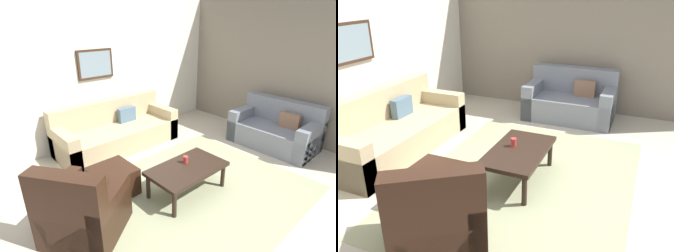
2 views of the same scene
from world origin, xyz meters
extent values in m
plane|color=#B2A893|center=(0.00, 0.00, 0.00)|extent=(8.00, 8.00, 0.00)
cube|color=silver|center=(0.00, 2.60, 1.40)|extent=(6.00, 0.12, 2.80)
cube|color=slate|center=(3.00, 0.00, 1.40)|extent=(0.12, 5.20, 2.80)
cube|color=gray|center=(0.00, 0.00, 0.00)|extent=(3.38, 2.55, 0.01)
cube|color=tan|center=(0.11, 1.98, 0.21)|extent=(2.28, 0.94, 0.42)
cube|color=tan|center=(0.11, 2.33, 0.44)|extent=(2.28, 0.24, 0.88)
cube|color=tan|center=(-0.93, 1.98, 0.31)|extent=(0.20, 0.94, 0.62)
cube|color=tan|center=(1.14, 1.98, 0.31)|extent=(0.20, 0.94, 0.62)
cube|color=slate|center=(0.41, 2.11, 0.56)|extent=(0.36, 0.12, 0.28)
cube|color=slate|center=(2.36, 0.01, 0.21)|extent=(0.88, 1.53, 0.42)
cube|color=slate|center=(2.68, 0.01, 0.44)|extent=(0.24, 1.53, 0.88)
cube|color=slate|center=(2.36, 0.68, 0.31)|extent=(0.88, 0.20, 0.62)
cube|color=slate|center=(2.36, -0.65, 0.31)|extent=(0.88, 0.20, 0.62)
cube|color=brown|center=(2.46, -0.22, 0.56)|extent=(0.12, 0.36, 0.28)
cube|color=black|center=(-1.36, 0.33, 0.22)|extent=(1.11, 1.11, 0.44)
cube|color=black|center=(-1.60, 0.16, 0.47)|extent=(0.62, 0.77, 0.95)
cube|color=black|center=(-1.17, 0.07, 0.30)|extent=(0.75, 0.59, 0.60)
cube|color=black|center=(-1.54, 0.60, 0.30)|extent=(0.75, 0.59, 0.60)
cube|color=black|center=(-0.75, 0.77, 0.20)|extent=(0.56, 0.56, 0.40)
cylinder|color=black|center=(-0.45, -0.17, 0.18)|extent=(0.06, 0.06, 0.36)
cylinder|color=black|center=(0.53, -0.17, 0.18)|extent=(0.06, 0.06, 0.36)
cylinder|color=black|center=(-0.45, 0.35, 0.18)|extent=(0.06, 0.06, 0.36)
cylinder|color=black|center=(0.53, 0.35, 0.18)|extent=(0.06, 0.06, 0.36)
cube|color=black|center=(0.04, 0.09, 0.39)|extent=(1.10, 0.64, 0.05)
cylinder|color=#B2332D|center=(0.10, 0.18, 0.46)|extent=(0.07, 0.07, 0.10)
cube|color=#382316|center=(0.05, 2.52, 1.53)|extent=(0.70, 0.04, 0.54)
cube|color=gray|center=(0.05, 2.50, 1.53)|extent=(0.62, 0.01, 0.46)
camera|label=1|loc=(-2.29, -2.08, 2.31)|focal=28.18mm
camera|label=2|loc=(-3.47, -1.25, 2.26)|focal=36.94mm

